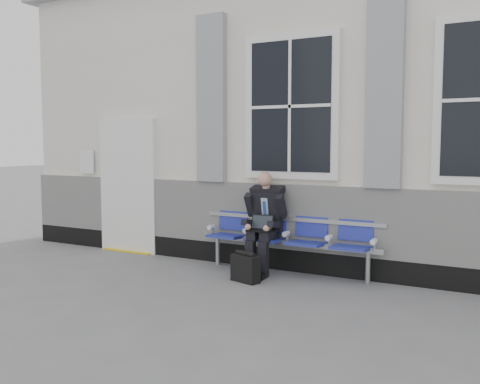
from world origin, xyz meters
The scene contains 5 objects.
ground centered at (0.00, 0.00, 0.00)m, with size 70.00×70.00×0.00m, color slate.
station_building centered at (-0.02, 3.47, 2.22)m, with size 14.40×4.40×4.49m.
bench centered at (-2.12, 1.32, 0.55)m, with size 2.60×0.47×0.91m.
businessman centered at (-2.42, 1.19, 0.75)m, with size 0.56×0.75×1.38m.
briefcase centered at (-2.41, 0.63, 0.18)m, with size 0.41×0.26×0.39m.
Camera 1 is at (0.73, -5.25, 1.75)m, focal length 40.00 mm.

